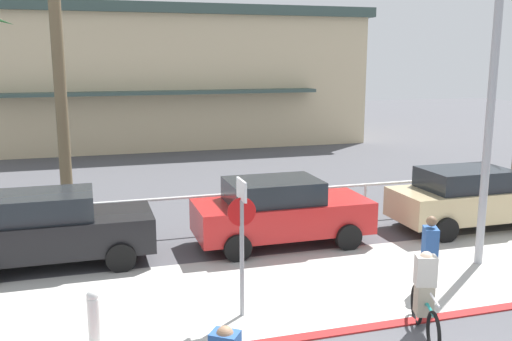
{
  "coord_description": "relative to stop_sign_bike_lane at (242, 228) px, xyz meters",
  "views": [
    {
      "loc": [
        -4.3,
        -5.97,
        4.65
      ],
      "look_at": [
        -0.72,
        6.0,
        2.14
      ],
      "focal_mm": 39.54,
      "sensor_mm": 36.0,
      "label": 1
    }
  ],
  "objects": [
    {
      "name": "cyclist_teal_0",
      "position": [
        2.78,
        -1.55,
        -0.98
      ],
      "size": [
        0.64,
        1.74,
        1.5
      ],
      "color": "black",
      "rests_on": "ground"
    },
    {
      "name": "car_red_2",
      "position": [
        1.99,
        3.65,
        -0.81
      ],
      "size": [
        4.4,
        2.02,
        1.69
      ],
      "color": "red",
      "rests_on": "ground"
    },
    {
      "name": "bollard_0",
      "position": [
        -2.6,
        -0.41,
        -1.16
      ],
      "size": [
        0.2,
        0.2,
        1.0
      ],
      "color": "white",
      "rests_on": "ground"
    },
    {
      "name": "car_black_1",
      "position": [
        -3.46,
        3.77,
        -0.81
      ],
      "size": [
        4.4,
        2.02,
        1.69
      ],
      "color": "black",
      "rests_on": "ground"
    },
    {
      "name": "curb_paint",
      "position": [
        1.79,
        -1.1,
        -1.66
      ],
      "size": [
        44.0,
        0.24,
        0.03
      ],
      "primitive_type": "cube",
      "color": "maroon",
      "rests_on": "ground"
    },
    {
      "name": "stop_sign_bike_lane",
      "position": [
        0.0,
        0.0,
        0.0
      ],
      "size": [
        0.52,
        0.56,
        2.56
      ],
      "color": "gray",
      "rests_on": "ground"
    },
    {
      "name": "rail_fence",
      "position": [
        1.79,
        5.2,
        -0.84
      ],
      "size": [
        24.85,
        0.08,
        1.04
      ],
      "color": "white",
      "rests_on": "ground"
    },
    {
      "name": "car_tan_3",
      "position": [
        7.45,
        3.47,
        -0.81
      ],
      "size": [
        4.4,
        2.02,
        1.69
      ],
      "color": "tan",
      "rests_on": "ground"
    },
    {
      "name": "building_backdrop",
      "position": [
        0.87,
        23.2,
        1.97
      ],
      "size": [
        23.06,
        10.43,
        7.25
      ],
      "color": "beige",
      "rests_on": "ground"
    },
    {
      "name": "ground_plane",
      "position": [
        1.79,
        6.7,
        -1.68
      ],
      "size": [
        80.0,
        80.0,
        0.0
      ],
      "primitive_type": "plane",
      "color": "#4C4C51"
    },
    {
      "name": "sidewalk_strip",
      "position": [
        1.79,
        0.9,
        -1.67
      ],
      "size": [
        44.0,
        4.0,
        0.02
      ],
      "primitive_type": "cube",
      "color": "beige",
      "rests_on": "ground"
    },
    {
      "name": "streetlight_curb",
      "position": [
        5.91,
        0.79,
        2.6
      ],
      "size": [
        0.24,
        2.54,
        7.5
      ],
      "color": "#9EA0A5",
      "rests_on": "ground"
    },
    {
      "name": "pedestrian_0",
      "position": [
        3.89,
        -0.01,
        -0.95
      ],
      "size": [
        0.42,
        0.47,
        1.58
      ],
      "color": "gray",
      "rests_on": "ground"
    }
  ]
}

